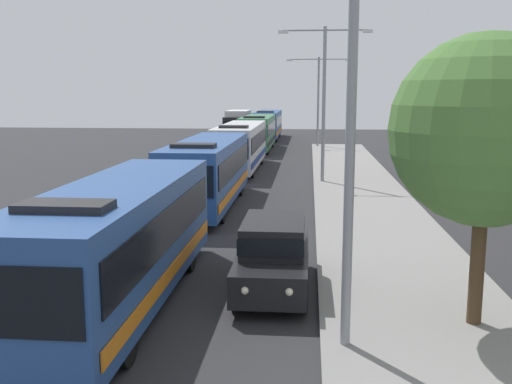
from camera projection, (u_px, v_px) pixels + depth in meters
bus_lead at (120, 239)px, 14.44m from camera, size 2.58×10.57×3.21m
bus_second_in_line at (208, 170)px, 26.90m from camera, size 2.58×10.95×3.21m
bus_middle at (241, 145)px, 39.57m from camera, size 2.58×11.81×3.21m
bus_fourth_in_line at (258, 132)px, 52.55m from camera, size 2.58×11.15×3.21m
bus_rear at (268, 124)px, 65.23m from camera, size 2.58×12.38×3.21m
white_suv at (274, 252)px, 15.68m from camera, size 1.86×4.87×1.90m
box_truck_oncoming at (238, 124)px, 64.84m from camera, size 2.35×7.09×3.15m
streetlamp_near at (352, 76)px, 11.18m from camera, size 6.00×0.28×8.91m
streetlamp_mid at (324, 89)px, 33.06m from camera, size 5.22×0.28×8.66m
streetlamp_far at (318, 92)px, 54.93m from camera, size 6.00×0.28×8.24m
roadside_tree at (486, 131)px, 12.46m from camera, size 4.13×4.13×6.38m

